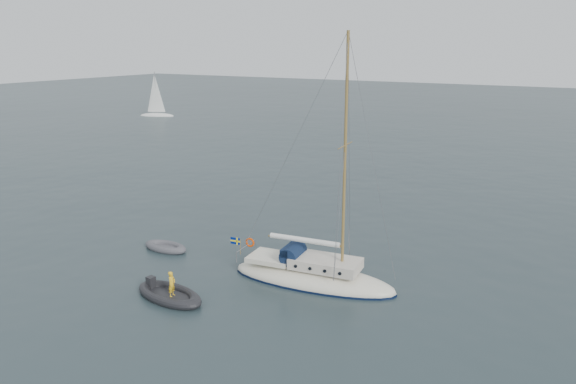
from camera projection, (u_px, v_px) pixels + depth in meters
The scene contains 5 objects.
ground at pixel (308, 263), 32.15m from camera, with size 300.00×300.00×0.00m, color black.
sailboat at pixel (313, 264), 29.31m from camera, with size 9.39×2.81×13.37m.
dinghy at pixel (166, 247), 34.12m from camera, with size 2.99×1.35×0.43m.
rib at pixel (169, 294), 27.62m from camera, with size 4.10×1.86×1.50m.
distant_yacht_a at pixel (156, 96), 95.49m from camera, with size 5.98×3.19×7.92m.
Camera 1 is at (13.99, -26.59, 12.22)m, focal length 35.00 mm.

